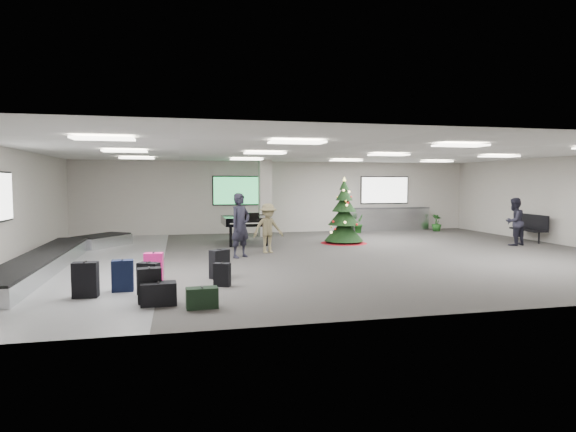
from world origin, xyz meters
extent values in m
plane|color=#3D3937|center=(0.00, 0.00, 0.00)|extent=(18.00, 18.00, 0.00)
cube|color=#B6AEA6|center=(0.00, 7.00, 1.60)|extent=(18.00, 0.02, 3.20)
cube|color=#B6AEA6|center=(0.00, -7.00, 1.60)|extent=(18.00, 0.02, 3.20)
cube|color=#B6AEA6|center=(-9.00, 0.00, 1.60)|extent=(0.02, 14.00, 3.20)
cube|color=#B6AEA6|center=(9.00, 0.00, 1.60)|extent=(0.02, 14.00, 3.20)
cube|color=silver|center=(0.00, 0.00, 3.20)|extent=(18.00, 14.00, 0.02)
cube|color=slate|center=(-7.00, 0.00, 0.00)|extent=(4.00, 14.00, 0.01)
cube|color=#B0A9A1|center=(-1.00, 5.60, 1.60)|extent=(0.50, 0.50, 3.20)
cube|color=green|center=(-2.00, 6.95, 1.90)|extent=(2.20, 0.08, 1.30)
cube|color=white|center=(5.00, 6.95, 1.90)|extent=(2.40, 0.08, 1.30)
cube|color=white|center=(-6.00, -4.00, 3.14)|extent=(1.20, 0.60, 0.04)
cube|color=white|center=(-6.00, 0.00, 3.14)|extent=(1.20, 0.60, 0.04)
cube|color=white|center=(-6.00, 4.00, 3.14)|extent=(1.20, 0.60, 0.04)
cube|color=white|center=(-2.00, -4.00, 3.14)|extent=(1.20, 0.60, 0.04)
cube|color=white|center=(-2.00, 0.00, 3.14)|extent=(1.20, 0.60, 0.04)
cube|color=white|center=(-2.00, 4.00, 3.14)|extent=(1.20, 0.60, 0.04)
cube|color=white|center=(2.00, -4.00, 3.14)|extent=(1.20, 0.60, 0.04)
cube|color=white|center=(2.00, 0.00, 3.14)|extent=(1.20, 0.60, 0.04)
cube|color=white|center=(2.00, 4.00, 3.14)|extent=(1.20, 0.60, 0.04)
cube|color=white|center=(6.00, 0.00, 3.14)|extent=(1.20, 0.60, 0.04)
cube|color=white|center=(6.00, 4.00, 3.14)|extent=(1.20, 0.60, 0.04)
cube|color=silver|center=(-8.00, -1.00, 0.19)|extent=(1.00, 8.00, 0.38)
cube|color=black|center=(-8.00, -1.00, 0.40)|extent=(0.95, 7.90, 0.05)
cube|color=silver|center=(-7.20, 3.60, 0.19)|extent=(1.97, 2.21, 0.38)
cube|color=black|center=(-7.20, 3.60, 0.40)|extent=(1.87, 2.10, 0.05)
cube|color=silver|center=(5.00, 6.65, 0.53)|extent=(4.00, 0.60, 1.05)
cube|color=#2C2C2E|center=(5.00, 6.65, 1.06)|extent=(4.05, 0.65, 0.04)
cube|color=black|center=(-5.10, -5.05, 0.33)|extent=(0.45, 0.29, 0.67)
cube|color=black|center=(-5.10, -5.05, 0.68)|extent=(0.05, 0.15, 0.02)
cube|color=black|center=(-5.16, -4.37, 0.33)|extent=(0.48, 0.39, 0.65)
cube|color=black|center=(-5.16, -4.37, 0.66)|extent=(0.09, 0.13, 0.02)
cube|color=#EC1E7F|center=(-5.12, -2.98, 0.33)|extent=(0.44, 0.28, 0.65)
cube|color=black|center=(-5.12, -2.98, 0.66)|extent=(0.04, 0.14, 0.02)
cube|color=black|center=(-3.63, -2.95, 0.34)|extent=(0.51, 0.46, 0.67)
cube|color=black|center=(-3.63, -2.95, 0.69)|extent=(0.11, 0.14, 0.02)
cube|color=black|center=(-5.70, -3.92, 0.33)|extent=(0.43, 0.26, 0.66)
cube|color=black|center=(-5.70, -3.92, 0.67)|extent=(0.03, 0.15, 0.02)
cube|color=black|center=(-6.35, -4.33, 0.35)|extent=(0.49, 0.29, 0.70)
cube|color=black|center=(-6.35, -4.33, 0.71)|extent=(0.04, 0.16, 0.02)
cube|color=black|center=(-4.16, -5.63, 0.19)|extent=(0.58, 0.31, 0.37)
cube|color=black|center=(-4.16, -5.63, 0.38)|extent=(0.04, 0.17, 0.02)
cube|color=black|center=(-3.64, -3.87, 0.25)|extent=(0.40, 0.31, 0.51)
cube|color=black|center=(-3.64, -3.87, 0.52)|extent=(0.07, 0.11, 0.02)
cube|color=black|center=(-4.93, -5.24, 0.21)|extent=(0.66, 0.39, 0.42)
cube|color=black|center=(-4.93, -5.24, 0.43)|extent=(0.04, 0.21, 0.02)
cone|color=maroon|center=(1.45, 2.63, 0.05)|extent=(1.74, 1.74, 0.11)
cylinder|color=#3F2819|center=(1.45, 2.63, 0.23)|extent=(0.11, 0.11, 0.46)
cone|color=black|center=(1.45, 2.63, 0.50)|extent=(1.46, 1.46, 0.82)
cone|color=black|center=(1.45, 2.63, 1.05)|extent=(1.19, 1.19, 0.73)
cone|color=black|center=(1.45, 2.63, 1.51)|extent=(0.91, 0.91, 0.64)
cone|color=black|center=(1.45, 2.63, 1.87)|extent=(0.64, 0.64, 0.55)
cone|color=black|center=(1.45, 2.63, 2.19)|extent=(0.37, 0.37, 0.41)
cone|color=#FFE566|center=(1.45, 2.63, 2.39)|extent=(0.15, 0.15, 0.16)
cube|color=black|center=(-2.16, 3.22, 0.87)|extent=(1.66, 1.87, 0.30)
cube|color=black|center=(-2.15, 2.22, 0.78)|extent=(1.54, 0.33, 0.11)
cube|color=white|center=(-2.15, 2.19, 0.85)|extent=(1.38, 0.16, 0.02)
cube|color=black|center=(-2.15, 2.48, 1.08)|extent=(0.74, 0.04, 0.23)
cylinder|color=black|center=(-2.78, 2.48, 0.36)|extent=(0.11, 0.11, 0.72)
cylinder|color=black|center=(-1.52, 2.49, 0.36)|extent=(0.11, 0.11, 0.72)
cylinder|color=black|center=(-2.16, 3.96, 0.36)|extent=(0.11, 0.11, 0.72)
cube|color=black|center=(8.50, 1.53, 0.46)|extent=(0.70, 1.68, 0.07)
cylinder|color=black|center=(8.50, 0.87, 0.22)|extent=(0.07, 0.07, 0.44)
cylinder|color=black|center=(8.50, 2.18, 0.22)|extent=(0.07, 0.07, 0.44)
cube|color=black|center=(8.75, 1.53, 0.76)|extent=(0.21, 1.63, 0.54)
imported|color=black|center=(-2.74, 0.06, 0.97)|extent=(0.85, 0.80, 1.94)
imported|color=olive|center=(-1.76, 0.83, 0.79)|extent=(1.13, 0.79, 1.59)
imported|color=black|center=(7.17, 0.64, 0.86)|extent=(1.00, 0.88, 1.72)
imported|color=#164616|center=(3.32, 5.94, 0.43)|extent=(0.60, 0.58, 0.85)
imported|color=#164616|center=(7.14, 5.88, 0.39)|extent=(0.59, 0.59, 0.79)
camera|label=1|loc=(-4.54, -14.29, 2.26)|focal=30.00mm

